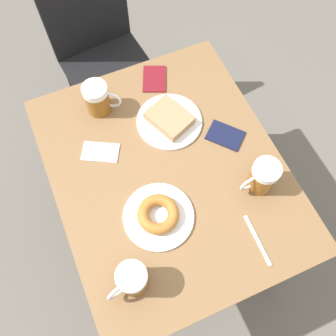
# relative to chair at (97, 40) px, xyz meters

# --- Properties ---
(ground_plane) EXTENTS (8.00, 8.00, 0.00)m
(ground_plane) POSITION_rel_chair_xyz_m (0.01, -0.83, -0.55)
(ground_plane) COLOR #666059
(table) EXTENTS (0.78, 0.96, 0.71)m
(table) POSITION_rel_chair_xyz_m (0.01, -0.83, 0.10)
(table) COLOR olive
(table) RESTS_ON ground_plane
(chair) EXTENTS (0.44, 0.44, 0.93)m
(chair) POSITION_rel_chair_xyz_m (0.00, 0.00, 0.00)
(chair) COLOR black
(chair) RESTS_ON ground_plane
(plate_with_cake) EXTENTS (0.24, 0.24, 0.04)m
(plate_with_cake) POSITION_rel_chair_xyz_m (0.09, -0.65, 0.18)
(plate_with_cake) COLOR white
(plate_with_cake) RESTS_ON table
(plate_with_donut) EXTENTS (0.23, 0.23, 0.05)m
(plate_with_donut) POSITION_rel_chair_xyz_m (-0.09, -0.97, 0.18)
(plate_with_donut) COLOR white
(plate_with_donut) RESTS_ON table
(beer_mug_left) EXTENTS (0.13, 0.10, 0.13)m
(beer_mug_left) POSITION_rel_chair_xyz_m (-0.12, -0.49, 0.23)
(beer_mug_left) COLOR #8C5619
(beer_mug_left) RESTS_ON table
(beer_mug_center) EXTENTS (0.13, 0.09, 0.13)m
(beer_mug_center) POSITION_rel_chair_xyz_m (-0.24, -1.13, 0.23)
(beer_mug_center) COLOR #8C5619
(beer_mug_center) RESTS_ON table
(beer_mug_right) EXTENTS (0.14, 0.09, 0.13)m
(beer_mug_right) POSITION_rel_chair_xyz_m (0.27, -1.00, 0.23)
(beer_mug_right) COLOR #8C5619
(beer_mug_right) RESTS_ON table
(napkin_folded) EXTENTS (0.15, 0.13, 0.00)m
(napkin_folded) POSITION_rel_chair_xyz_m (-0.19, -0.67, 0.17)
(napkin_folded) COLOR white
(napkin_folded) RESTS_ON table
(fork) EXTENTS (0.02, 0.17, 0.00)m
(fork) POSITION_rel_chair_xyz_m (0.17, -1.17, 0.17)
(fork) COLOR silver
(fork) RESTS_ON table
(passport_near_edge) EXTENTS (0.13, 0.15, 0.01)m
(passport_near_edge) POSITION_rel_chair_xyz_m (0.11, -0.45, 0.17)
(passport_near_edge) COLOR maroon
(passport_near_edge) RESTS_ON table
(passport_far_edge) EXTENTS (0.15, 0.15, 0.01)m
(passport_far_edge) POSITION_rel_chair_xyz_m (0.25, -0.78, 0.17)
(passport_far_edge) COLOR #141938
(passport_far_edge) RESTS_ON table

